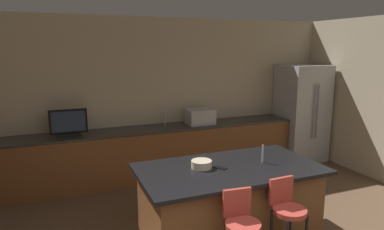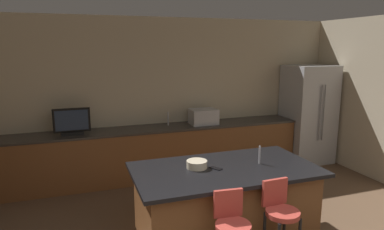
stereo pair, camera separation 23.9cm
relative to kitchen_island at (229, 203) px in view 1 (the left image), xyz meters
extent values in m
cube|color=beige|center=(-0.18, 2.62, 0.93)|extent=(7.41, 0.12, 2.80)
cube|color=brown|center=(-0.25, 2.24, -0.03)|extent=(5.14, 0.60, 0.87)
cube|color=#332D28|center=(-0.25, 2.24, 0.42)|extent=(5.16, 0.62, 0.04)
cube|color=brown|center=(0.00, 0.00, 0.01)|extent=(1.97, 0.99, 0.78)
cube|color=black|center=(0.00, 0.00, 0.42)|extent=(2.13, 1.15, 0.04)
cube|color=#B7BABF|center=(2.78, 2.15, 0.50)|extent=(0.87, 0.77, 1.93)
cylinder|color=gray|center=(2.74, 1.74, 0.60)|extent=(0.02, 0.02, 1.06)
cylinder|color=gray|center=(2.82, 1.74, 0.60)|extent=(0.02, 0.02, 1.06)
cube|color=#B7BABF|center=(0.58, 2.24, 0.58)|extent=(0.48, 0.36, 0.27)
cube|color=black|center=(-1.67, 2.19, 0.47)|extent=(0.34, 0.16, 0.05)
cube|color=black|center=(-1.67, 2.19, 0.68)|extent=(0.57, 0.05, 0.38)
cube|color=#1E2D47|center=(-1.67, 2.16, 0.68)|extent=(0.50, 0.01, 0.32)
cylinder|color=#B2B2B7|center=(-0.05, 2.34, 0.56)|extent=(0.02, 0.02, 0.24)
cylinder|color=#B2B2B7|center=(0.44, 0.00, 0.56)|extent=(0.02, 0.02, 0.22)
cylinder|color=#B23D33|center=(-0.28, -0.79, 0.17)|extent=(0.34, 0.34, 0.05)
cube|color=#B23D33|center=(-0.26, -0.64, 0.34)|extent=(0.29, 0.06, 0.28)
cylinder|color=#B23D33|center=(0.29, -0.74, 0.19)|extent=(0.34, 0.34, 0.05)
cube|color=#B23D33|center=(0.29, -0.59, 0.35)|extent=(0.29, 0.05, 0.28)
cylinder|color=beige|center=(-0.31, 0.10, 0.49)|extent=(0.24, 0.24, 0.09)
cube|color=black|center=(-0.12, 0.01, 0.45)|extent=(0.13, 0.17, 0.01)
camera|label=1|loc=(-1.81, -3.34, 1.82)|focal=31.98mm
camera|label=2|loc=(-1.59, -3.43, 1.82)|focal=31.98mm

